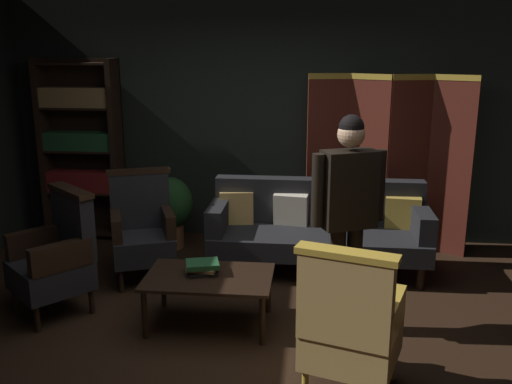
# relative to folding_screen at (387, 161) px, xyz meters

# --- Properties ---
(ground_plane) EXTENTS (10.00, 10.00, 0.00)m
(ground_plane) POSITION_rel_folding_screen_xyz_m (-1.27, -2.11, -0.99)
(ground_plane) COLOR black
(back_wall) EXTENTS (7.20, 0.10, 2.80)m
(back_wall) POSITION_rel_folding_screen_xyz_m (-1.27, 0.34, 0.41)
(back_wall) COLOR black
(back_wall) RESTS_ON ground_plane
(folding_screen) EXTENTS (1.71, 0.35, 1.90)m
(folding_screen) POSITION_rel_folding_screen_xyz_m (0.00, 0.00, 0.00)
(folding_screen) COLOR #5B2319
(folding_screen) RESTS_ON ground_plane
(bookshelf) EXTENTS (0.90, 0.32, 2.05)m
(bookshelf) POSITION_rel_folding_screen_xyz_m (-3.42, 0.08, 0.09)
(bookshelf) COLOR black
(bookshelf) RESTS_ON ground_plane
(velvet_couch) EXTENTS (2.12, 0.78, 0.88)m
(velvet_couch) POSITION_rel_folding_screen_xyz_m (-0.72, -0.66, -0.53)
(velvet_couch) COLOR black
(velvet_couch) RESTS_ON ground_plane
(coffee_table) EXTENTS (1.00, 0.64, 0.42)m
(coffee_table) POSITION_rel_folding_screen_xyz_m (-1.58, -1.94, -0.61)
(coffee_table) COLOR black
(coffee_table) RESTS_ON ground_plane
(armchair_gilt_accent) EXTENTS (0.73, 0.72, 1.04)m
(armchair_gilt_accent) POSITION_rel_folding_screen_xyz_m (-0.53, -2.77, -0.50)
(armchair_gilt_accent) COLOR gold
(armchair_gilt_accent) RESTS_ON ground_plane
(armchair_wing_left) EXTENTS (0.75, 0.75, 1.04)m
(armchair_wing_left) POSITION_rel_folding_screen_xyz_m (-2.39, -1.07, -0.50)
(armchair_wing_left) COLOR black
(armchair_wing_left) RESTS_ON ground_plane
(armchair_wing_right) EXTENTS (0.81, 0.81, 1.04)m
(armchair_wing_right) POSITION_rel_folding_screen_xyz_m (-2.88, -1.82, -0.50)
(armchair_wing_right) COLOR black
(armchair_wing_right) RESTS_ON ground_plane
(standing_figure) EXTENTS (0.55, 0.35, 1.70)m
(standing_figure) POSITION_rel_folding_screen_xyz_m (-0.52, -1.92, 0.04)
(standing_figure) COLOR black
(standing_figure) RESTS_ON ground_plane
(potted_plant) EXTENTS (0.50, 0.50, 0.80)m
(potted_plant) POSITION_rel_folding_screen_xyz_m (-2.34, -0.21, -0.53)
(potted_plant) COLOR brown
(potted_plant) RESTS_ON ground_plane
(book_black_cloth) EXTENTS (0.27, 0.25, 0.03)m
(book_black_cloth) POSITION_rel_folding_screen_xyz_m (-1.64, -1.89, -0.55)
(book_black_cloth) COLOR black
(book_black_cloth) RESTS_ON coffee_table
(book_tan_leather) EXTENTS (0.25, 0.19, 0.03)m
(book_tan_leather) POSITION_rel_folding_screen_xyz_m (-1.64, -1.89, -0.52)
(book_tan_leather) COLOR #9E7A47
(book_tan_leather) RESTS_ON book_black_cloth
(book_green_cloth) EXTENTS (0.30, 0.26, 0.04)m
(book_green_cloth) POSITION_rel_folding_screen_xyz_m (-1.64, -1.89, -0.49)
(book_green_cloth) COLOR #1E4C28
(book_green_cloth) RESTS_ON book_tan_leather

